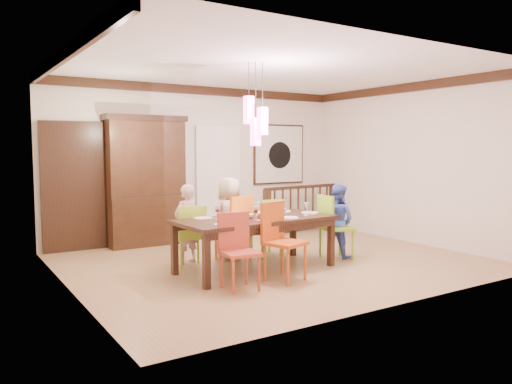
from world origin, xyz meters
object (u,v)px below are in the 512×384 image
person_far_left (186,224)px  chair_far_left (190,231)px  balustrade (302,208)px  person_end_right (337,221)px  dining_table (256,223)px  china_hutch (146,181)px  chair_end_right (337,222)px  person_far_mid (229,218)px

person_far_left → chair_far_left: bearing=60.7°
person_far_left → balustrade: bearing=-177.3°
person_end_right → dining_table: bearing=72.2°
china_hutch → balustrade: bearing=-6.1°
person_far_left → person_end_right: 2.37m
chair_far_left → chair_end_right: 2.28m
dining_table → person_far_mid: bearing=83.5°
person_end_right → person_far_mid: bearing=43.1°
china_hutch → chair_far_left: bearing=-91.2°
dining_table → balustrade: balustrade is taller
dining_table → balustrade: size_ratio=1.12×
chair_far_left → person_far_mid: person_far_mid is taller
chair_end_right → person_far_left: (-2.12, 0.96, 0.02)m
balustrade → person_far_left: bearing=-164.8°
person_far_mid → chair_far_left: bearing=-1.5°
person_end_right → china_hutch: bearing=21.2°
chair_far_left → chair_end_right: (2.15, -0.77, 0.06)m
chair_end_right → person_end_right: bearing=-35.1°
china_hutch → person_end_right: china_hutch is taller
person_far_left → person_end_right: bearing=138.5°
chair_far_left → person_far_left: person_far_left is taller
dining_table → chair_far_left: bearing=130.2°
person_far_mid → chair_end_right: bearing=137.8°
dining_table → china_hutch: bearing=100.5°
china_hutch → chair_end_right: bearing=-51.7°
china_hutch → person_end_right: size_ratio=1.98×
chair_end_right → china_hutch: (-2.11, 2.67, 0.58)m
chair_end_right → person_far_mid: size_ratio=0.78×
chair_end_right → person_end_right: size_ratio=0.86×
china_hutch → balustrade: 3.30m
dining_table → person_far_left: person_far_left is taller
balustrade → person_end_right: (-1.02, -2.23, 0.08)m
dining_table → person_far_left: size_ratio=1.95×
dining_table → china_hutch: (-0.64, 2.62, 0.48)m
chair_end_right → person_far_left: size_ratio=0.84×
chair_end_right → dining_table: bearing=97.9°
chair_end_right → china_hutch: size_ratio=0.44×
chair_end_right → person_end_right: (0.09, 0.09, 0.01)m
china_hutch → person_far_left: size_ratio=1.93×
dining_table → chair_end_right: chair_end_right is taller
china_hutch → person_far_mid: 1.98m
china_hutch → person_far_mid: china_hutch is taller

